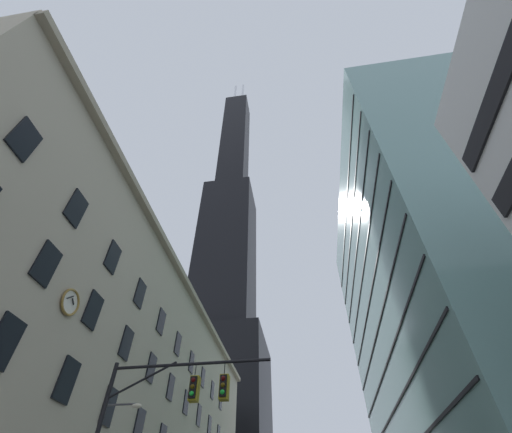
{
  "coord_description": "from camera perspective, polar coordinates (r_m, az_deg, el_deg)",
  "views": [
    {
      "loc": [
        2.17,
        -9.61,
        1.85
      ],
      "look_at": [
        -3.31,
        27.08,
        37.98
      ],
      "focal_mm": 23.45,
      "sensor_mm": 36.0,
      "label": 1
    }
  ],
  "objects": [
    {
      "name": "dark_skyscraper",
      "position": [
        109.83,
        -5.48,
        -11.86
      ],
      "size": [
        25.92,
        25.92,
        205.86
      ],
      "color": "black",
      "rests_on": "ground"
    },
    {
      "name": "traffic_signal_mast",
      "position": [
        17.19,
        -15.29,
        -29.71
      ],
      "size": [
        7.7,
        0.63,
        7.93
      ],
      "color": "black",
      "rests_on": "sidewalk_left"
    },
    {
      "name": "station_building",
      "position": [
        41.87,
        -26.64,
        -26.23
      ],
      "size": [
        18.58,
        60.91,
        24.08
      ],
      "color": "#B2A88E",
      "rests_on": "ground"
    },
    {
      "name": "glass_office_midrise",
      "position": [
        49.88,
        30.1,
        -12.82
      ],
      "size": [
        19.49,
        43.33,
        46.57
      ],
      "color": "gray",
      "rests_on": "ground"
    }
  ]
}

